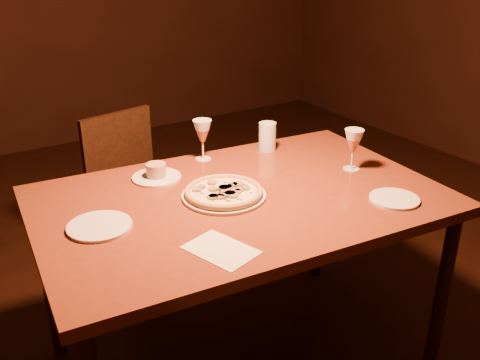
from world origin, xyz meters
TOP-DOWN VIEW (x-y plane):
  - dining_table at (0.05, 0.24)m, footprint 1.61×1.12m
  - chair_far at (0.00, 1.22)m, footprint 0.50×0.50m
  - pizza_plate at (-0.01, 0.26)m, footprint 0.32×0.32m
  - ramekin_saucer at (-0.15, 0.56)m, footprint 0.20×0.20m
  - wine_glass_far at (0.12, 0.64)m, footprint 0.08×0.08m
  - wine_glass_right at (0.59, 0.20)m, footprint 0.08×0.08m
  - water_tumbler at (0.43, 0.58)m, footprint 0.08×0.08m
  - side_plate_left at (-0.48, 0.28)m, footprint 0.22×0.22m
  - side_plate_near at (0.52, -0.11)m, footprint 0.19×0.19m
  - menu_card at (-0.21, -0.06)m, footprint 0.21×0.25m

SIDE VIEW (x-z plane):
  - chair_far at x=0.00m, z-range 0.06..0.93m
  - dining_table at x=0.05m, z-range 0.34..1.15m
  - menu_card at x=-0.21m, z-range 0.82..0.82m
  - side_plate_near at x=0.52m, z-range 0.82..0.83m
  - side_plate_left at x=-0.48m, z-range 0.82..0.83m
  - pizza_plate at x=-0.01m, z-range 0.82..0.85m
  - ramekin_saucer at x=-0.15m, z-range 0.81..0.87m
  - water_tumbler at x=0.43m, z-range 0.82..0.95m
  - wine_glass_right at x=0.59m, z-range 0.82..1.00m
  - wine_glass_far at x=0.12m, z-range 0.82..1.00m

